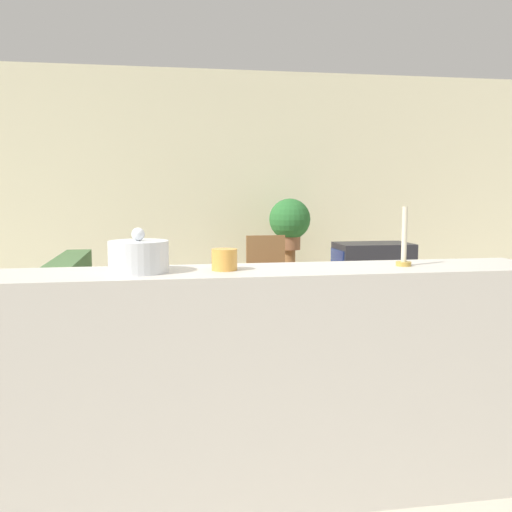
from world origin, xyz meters
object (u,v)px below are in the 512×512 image
object	(u,v)px
television	(372,270)
decorative_bowl	(139,256)
couch	(114,342)
wooden_chair	(268,279)
potted_plant	(290,221)

from	to	relation	value
television	decorative_bowl	xyz separation A→B (m)	(-1.95, -2.33, 0.43)
couch	wooden_chair	bearing A→B (deg)	44.30
couch	potted_plant	world-z (taller)	potted_plant
television	decorative_bowl	distance (m)	3.07
television	wooden_chair	size ratio (longest dim) A/B	0.70
wooden_chair	potted_plant	world-z (taller)	potted_plant
potted_plant	decorative_bowl	distance (m)	3.73
wooden_chair	potted_plant	size ratio (longest dim) A/B	1.75
couch	decorative_bowl	xyz separation A→B (m)	(0.25, -1.70, 0.81)
wooden_chair	couch	bearing A→B (deg)	-135.70
television	decorative_bowl	size ratio (longest dim) A/B	2.62
television	wooden_chair	xyz separation A→B (m)	(-0.81, 0.73, -0.18)
wooden_chair	potted_plant	xyz separation A→B (m)	(0.31, 0.38, 0.56)
television	wooden_chair	distance (m)	1.10
couch	television	xyz separation A→B (m)	(2.20, 0.63, 0.39)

